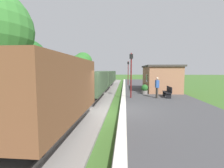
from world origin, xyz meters
TOP-DOWN VIEW (x-y plane):
  - ground_plane at (0.00, 0.00)m, footprint 160.00×160.00m
  - platform_slab at (3.20, 0.00)m, footprint 6.00×60.00m
  - platform_edge_stripe at (0.40, 0.00)m, footprint 0.36×60.00m
  - track_ballast at (-2.40, 0.00)m, footprint 3.80×60.00m
  - rail_near at (-1.68, 0.00)m, footprint 0.07×60.00m
  - rail_far at (-3.12, 0.00)m, footprint 0.07×60.00m
  - freight_train at (-2.40, 5.90)m, footprint 2.50×26.00m
  - station_hut at (4.40, 8.80)m, footprint 3.50×5.80m
  - bench_near_hut at (4.08, 4.39)m, footprint 0.42×1.50m
  - person_waiting at (3.11, 3.99)m, footprint 0.27×0.40m
  - potted_planter at (2.38, 6.09)m, footprint 0.64×0.64m
  - lamp_post_near at (1.00, 3.99)m, footprint 0.28×0.28m
  - lamp_post_far at (1.00, 15.69)m, footprint 0.28×0.28m
  - tree_trackside_far at (-9.75, 6.84)m, footprint 4.24×4.24m
  - tree_field_left at (-6.11, 13.98)m, footprint 3.04×3.04m
  - tree_field_distant at (-7.82, 22.00)m, footprint 3.59×3.59m

SIDE VIEW (x-z plane):
  - ground_plane at x=0.00m, z-range 0.00..0.00m
  - track_ballast at x=-2.40m, z-range 0.00..0.12m
  - platform_slab at x=3.20m, z-range 0.00..0.25m
  - rail_near at x=-1.68m, z-range 0.12..0.26m
  - rail_far at x=-3.12m, z-range 0.12..0.26m
  - platform_edge_stripe at x=0.40m, z-range 0.25..0.26m
  - bench_near_hut at x=4.08m, z-range 0.27..1.18m
  - potted_planter at x=2.38m, z-range 0.26..1.18m
  - person_waiting at x=3.11m, z-range 0.33..2.04m
  - freight_train at x=-2.40m, z-range 0.12..2.84m
  - station_hut at x=4.40m, z-range 0.26..3.04m
  - lamp_post_near at x=1.00m, z-range 0.95..4.65m
  - lamp_post_far at x=1.00m, z-range 0.95..4.65m
  - tree_field_left at x=-6.11m, z-range 0.88..5.70m
  - tree_trackside_far at x=-9.75m, z-range 0.75..6.50m
  - tree_field_distant at x=-7.82m, z-range 1.21..7.26m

